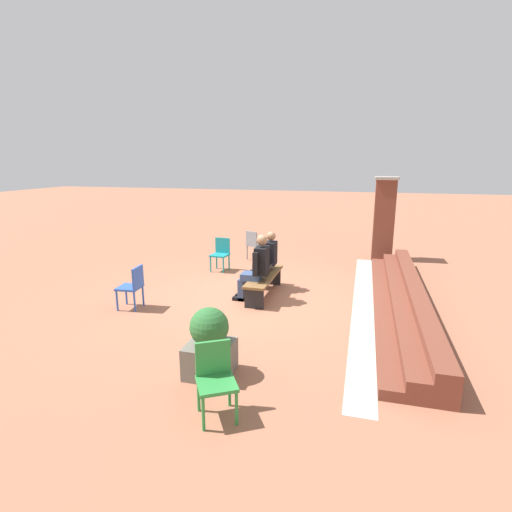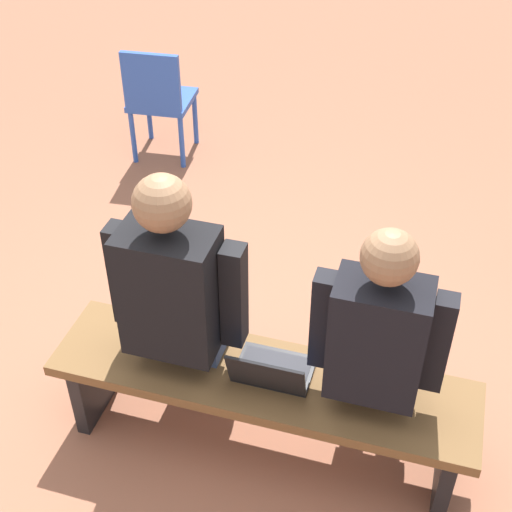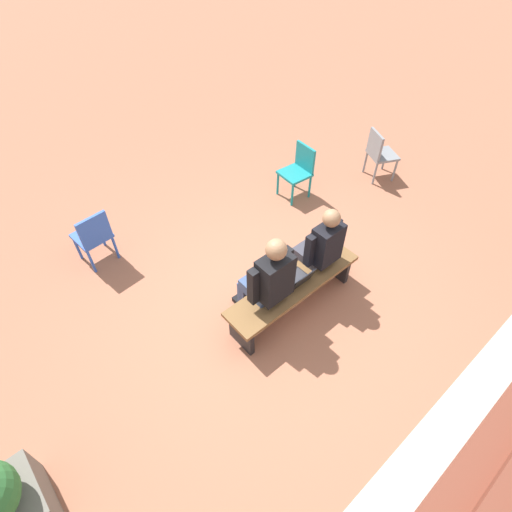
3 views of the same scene
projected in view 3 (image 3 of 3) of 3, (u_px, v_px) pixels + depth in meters
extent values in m
plane|color=#9E6047|center=(271.00, 307.00, 4.93)|extent=(60.00, 60.00, 0.00)
cube|color=#B7B2A8|center=(440.00, 435.00, 3.86)|extent=(7.54, 0.40, 0.01)
cube|color=brown|center=(510.00, 490.00, 3.47)|extent=(6.74, 0.90, 0.15)
cube|color=brown|center=(294.00, 284.00, 4.63)|extent=(1.80, 0.44, 0.05)
cube|color=black|center=(337.00, 264.00, 5.16)|extent=(0.06, 0.37, 0.40)
cube|color=black|center=(241.00, 334.00, 4.43)|extent=(0.06, 0.37, 0.40)
cube|color=#383842|center=(311.00, 254.00, 4.86)|extent=(0.31, 0.36, 0.13)
cube|color=#383842|center=(303.00, 258.00, 5.20)|extent=(0.10, 0.11, 0.45)
cube|color=black|center=(299.00, 266.00, 5.36)|extent=(0.10, 0.22, 0.06)
cube|color=#383842|center=(294.00, 264.00, 5.12)|extent=(0.10, 0.11, 0.45)
cube|color=black|center=(290.00, 272.00, 5.29)|extent=(0.10, 0.22, 0.06)
cube|color=black|center=(327.00, 244.00, 4.53)|extent=(0.35, 0.22, 0.51)
cube|color=maroon|center=(319.00, 241.00, 4.61)|extent=(0.05, 0.01, 0.31)
cube|color=black|center=(335.00, 234.00, 4.67)|extent=(0.08, 0.09, 0.43)
cube|color=black|center=(309.00, 251.00, 4.47)|extent=(0.08, 0.09, 0.43)
sphere|color=#8C6647|center=(332.00, 218.00, 4.25)|extent=(0.20, 0.20, 0.20)
cube|color=#384C75|center=(261.00, 287.00, 4.50)|extent=(0.34, 0.39, 0.14)
cube|color=#384C75|center=(255.00, 288.00, 4.85)|extent=(0.11, 0.12, 0.45)
cube|color=black|center=(252.00, 295.00, 5.01)|extent=(0.11, 0.24, 0.07)
cube|color=#384C75|center=(244.00, 296.00, 4.77)|extent=(0.11, 0.12, 0.45)
cube|color=black|center=(241.00, 303.00, 4.93)|extent=(0.11, 0.24, 0.07)
cube|color=black|center=(275.00, 278.00, 4.13)|extent=(0.38, 0.24, 0.55)
cube|color=black|center=(286.00, 264.00, 4.29)|extent=(0.09, 0.10, 0.47)
cube|color=black|center=(253.00, 287.00, 4.08)|extent=(0.09, 0.10, 0.47)
sphere|color=#8C6647|center=(276.00, 250.00, 3.84)|extent=(0.22, 0.22, 0.22)
cube|color=black|center=(294.00, 279.00, 4.65)|extent=(0.32, 0.22, 0.02)
cube|color=#2D2D33|center=(294.00, 277.00, 4.64)|extent=(0.29, 0.15, 0.00)
cube|color=black|center=(304.00, 280.00, 4.50)|extent=(0.32, 0.07, 0.19)
cube|color=#33519E|center=(303.00, 279.00, 4.50)|extent=(0.28, 0.06, 0.17)
cube|color=#2D56B7|center=(92.00, 236.00, 5.21)|extent=(0.46, 0.46, 0.04)
cube|color=#2D56B7|center=(94.00, 230.00, 4.96)|extent=(0.40, 0.07, 0.40)
cylinder|color=#2D56B7|center=(101.00, 235.00, 5.54)|extent=(0.04, 0.04, 0.40)
cylinder|color=#2D56B7|center=(78.00, 248.00, 5.36)|extent=(0.04, 0.04, 0.40)
cylinder|color=#2D56B7|center=(115.00, 247.00, 5.37)|extent=(0.04, 0.04, 0.40)
cylinder|color=#2D56B7|center=(91.00, 261.00, 5.19)|extent=(0.04, 0.04, 0.40)
cube|color=teal|center=(295.00, 174.00, 6.18)|extent=(0.45, 0.45, 0.04)
cube|color=teal|center=(305.00, 157.00, 6.10)|extent=(0.07, 0.40, 0.40)
cylinder|color=teal|center=(278.00, 184.00, 6.37)|extent=(0.04, 0.04, 0.40)
cylinder|color=teal|center=(292.00, 195.00, 6.17)|extent=(0.04, 0.04, 0.40)
cylinder|color=teal|center=(295.00, 176.00, 6.51)|extent=(0.04, 0.04, 0.40)
cylinder|color=teal|center=(310.00, 187.00, 6.31)|extent=(0.04, 0.04, 0.40)
cube|color=gray|center=(383.00, 155.00, 6.55)|extent=(0.56, 0.56, 0.04)
cube|color=gray|center=(375.00, 144.00, 6.36)|extent=(0.21, 0.38, 0.40)
cylinder|color=gray|center=(395.00, 171.00, 6.62)|extent=(0.04, 0.04, 0.40)
cylinder|color=gray|center=(384.00, 159.00, 6.86)|extent=(0.04, 0.04, 0.40)
cylinder|color=gray|center=(375.00, 174.00, 6.56)|extent=(0.04, 0.04, 0.40)
cylinder|color=gray|center=(365.00, 162.00, 6.80)|extent=(0.04, 0.04, 0.40)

